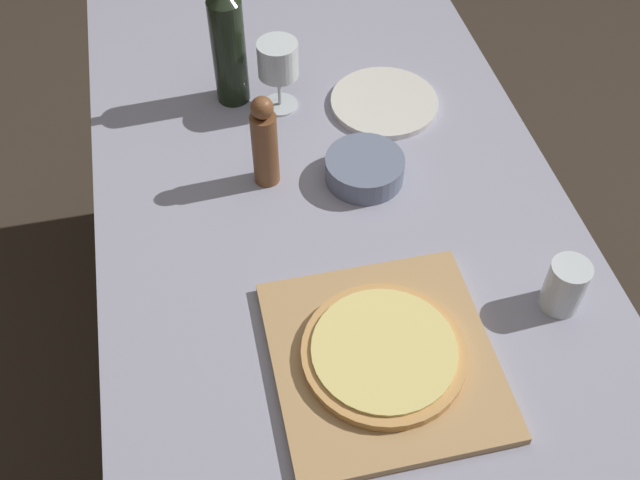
{
  "coord_description": "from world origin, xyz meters",
  "views": [
    {
      "loc": [
        -0.24,
        -0.98,
        1.83
      ],
      "look_at": [
        -0.06,
        -0.14,
        0.81
      ],
      "focal_mm": 42.0,
      "sensor_mm": 36.0,
      "label": 1
    }
  ],
  "objects_px": {
    "pepper_mill": "(265,143)",
    "wine_glass": "(278,62)",
    "small_bowl": "(365,169)",
    "wine_bottle": "(228,42)",
    "pizza": "(385,352)"
  },
  "relations": [
    {
      "from": "wine_bottle",
      "to": "pepper_mill",
      "type": "height_order",
      "value": "wine_bottle"
    },
    {
      "from": "wine_glass",
      "to": "wine_bottle",
      "type": "bearing_deg",
      "value": 152.5
    },
    {
      "from": "pizza",
      "to": "wine_glass",
      "type": "bearing_deg",
      "value": 94.17
    },
    {
      "from": "wine_bottle",
      "to": "small_bowl",
      "type": "height_order",
      "value": "wine_bottle"
    },
    {
      "from": "wine_glass",
      "to": "small_bowl",
      "type": "relative_size",
      "value": 1.02
    },
    {
      "from": "pepper_mill",
      "to": "wine_glass",
      "type": "relative_size",
      "value": 1.27
    },
    {
      "from": "small_bowl",
      "to": "wine_glass",
      "type": "bearing_deg",
      "value": 115.73
    },
    {
      "from": "pepper_mill",
      "to": "small_bowl",
      "type": "distance_m",
      "value": 0.21
    },
    {
      "from": "pepper_mill",
      "to": "small_bowl",
      "type": "relative_size",
      "value": 1.3
    },
    {
      "from": "pizza",
      "to": "wine_bottle",
      "type": "xyz_separation_m",
      "value": [
        -0.15,
        0.73,
        0.12
      ]
    },
    {
      "from": "pepper_mill",
      "to": "wine_glass",
      "type": "distance_m",
      "value": 0.23
    },
    {
      "from": "pizza",
      "to": "pepper_mill",
      "type": "distance_m",
      "value": 0.48
    },
    {
      "from": "wine_bottle",
      "to": "pepper_mill",
      "type": "bearing_deg",
      "value": -83.87
    },
    {
      "from": "pepper_mill",
      "to": "small_bowl",
      "type": "height_order",
      "value": "pepper_mill"
    },
    {
      "from": "pepper_mill",
      "to": "wine_glass",
      "type": "xyz_separation_m",
      "value": [
        0.07,
        0.22,
        0.02
      ]
    }
  ]
}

